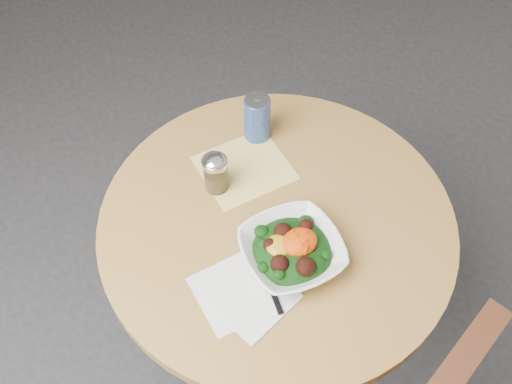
{
  "coord_description": "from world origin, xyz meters",
  "views": [
    {
      "loc": [
        -0.5,
        -0.64,
        1.93
      ],
      "look_at": [
        -0.02,
        0.06,
        0.81
      ],
      "focal_mm": 40.0,
      "sensor_mm": 36.0,
      "label": 1
    }
  ],
  "objects": [
    {
      "name": "fork",
      "position": [
        -0.12,
        -0.12,
        0.76
      ],
      "size": [
        0.07,
        0.19,
        0.0
      ],
      "color": "black",
      "rests_on": "table"
    },
    {
      "name": "salad_bowl",
      "position": [
        -0.04,
        -0.11,
        0.78
      ],
      "size": [
        0.27,
        0.27,
        0.09
      ],
      "color": "white",
      "rests_on": "table"
    },
    {
      "name": "cloth_napkin",
      "position": [
        0.02,
        0.18,
        0.75
      ],
      "size": [
        0.25,
        0.23,
        0.0
      ],
      "primitive_type": "cube",
      "rotation": [
        0.0,
        0.0,
        -0.1
      ],
      "color": "#E7AD0C",
      "rests_on": "table"
    },
    {
      "name": "paper_napkins",
      "position": [
        -0.19,
        -0.13,
        0.75
      ],
      "size": [
        0.22,
        0.22,
        0.0
      ],
      "color": "white",
      "rests_on": "table"
    },
    {
      "name": "table",
      "position": [
        0.0,
        0.0,
        0.55
      ],
      "size": [
        0.9,
        0.9,
        0.75
      ],
      "color": "black",
      "rests_on": "ground"
    },
    {
      "name": "ground",
      "position": [
        0.0,
        0.0,
        0.0
      ],
      "size": [
        6.0,
        6.0,
        0.0
      ],
      "primitive_type": "plane",
      "color": "#2A2A2C",
      "rests_on": "ground"
    },
    {
      "name": "spice_shaker",
      "position": [
        -0.07,
        0.17,
        0.81
      ],
      "size": [
        0.07,
        0.07,
        0.12
      ],
      "color": "silver",
      "rests_on": "table"
    },
    {
      "name": "beverage_can",
      "position": [
        0.12,
        0.26,
        0.82
      ],
      "size": [
        0.07,
        0.07,
        0.14
      ],
      "color": "navy",
      "rests_on": "table"
    }
  ]
}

